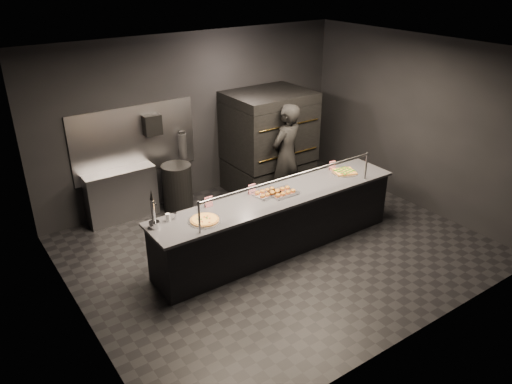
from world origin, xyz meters
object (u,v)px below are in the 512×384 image
Objects in this scene: slider_tray_a at (267,193)px; square_pizza at (344,172)px; towel_dispenser at (152,125)px; fire_extinguisher at (183,146)px; beer_tap at (154,217)px; prep_shelf at (121,195)px; pizza_oven at (269,141)px; service_counter at (278,222)px; worker at (286,156)px; slider_tray_b at (283,192)px; round_pizza at (205,220)px; trash_bin at (178,188)px.

slider_tray_a is 1.52m from square_pizza.
slider_tray_a is (0.78, -2.27, -0.61)m from towel_dispenser.
beer_tap is at bearing -125.10° from fire_extinguisher.
towel_dispenser is (0.70, 0.07, 1.10)m from prep_shelf.
towel_dispenser is (-2.10, 0.49, 0.58)m from pizza_oven.
service_counter is 1.66m from worker.
service_counter is 8.12× the size of fire_extinguisher.
towel_dispenser reaches higher than prep_shelf.
slider_tray_b is 1.06× the size of square_pizza.
square_pizza is (0.20, -1.84, -0.03)m from pizza_oven.
slider_tray_b is at bearing -79.75° from fire_extinguisher.
worker is at bearing -23.24° from prep_shelf.
round_pizza is 1.04× the size of slider_tray_a.
trash_bin is at bearing 110.25° from slider_tray_b.
prep_shelf is at bearing -37.16° from worker.
slider_tray_b is 0.52× the size of trash_bin.
beer_tap is 2.36m from trash_bin.
pizza_oven reaches higher than towel_dispenser.
pizza_oven is 1.95m from trash_bin.
pizza_oven is at bearing -8.54° from prep_shelf.
square_pizza is 1.17m from worker.
beer_tap reaches higher than round_pizza.
prep_shelf is at bearing 164.07° from trash_bin.
prep_shelf is at bearing -174.29° from towel_dispenser.
slider_tray_a is (-1.32, -1.78, -0.02)m from pizza_oven.
slider_tray_a is at bearing -71.00° from towel_dispenser.
prep_shelf is at bearing 143.03° from square_pizza.
beer_tap reaches higher than trash_bin.
pizza_oven is 3.51× the size of beer_tap.
towel_dispenser is at bearing 166.86° from pizza_oven.
service_counter is at bearing -69.37° from towel_dispenser.
square_pizza is at bearing 92.96° from worker.
square_pizza is 0.23× the size of worker.
round_pizza is at bearing 13.82° from worker.
square_pizza reaches higher than trash_bin.
round_pizza is (0.30, -2.38, 0.49)m from prep_shelf.
worker is (1.18, 1.05, -0.00)m from slider_tray_a.
fire_extinguisher is at bearing 98.30° from service_counter.
pizza_oven is 3.57m from beer_tap.
towel_dispenser reaches higher than trash_bin.
square_pizza is 0.49× the size of trash_bin.
worker is at bearing 27.74° from round_pizza.
trash_bin is (0.23, -0.33, -1.12)m from towel_dispenser.
round_pizza is 2.67m from worker.
towel_dispenser is 2.50m from beer_tap.
pizza_oven is at bearing -114.80° from worker.
prep_shelf is 1.38× the size of trash_bin.
pizza_oven reaches higher than round_pizza.
beer_tap is 1.21× the size of slider_tray_b.
slider_tray_a is at bearing -74.04° from trash_bin.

